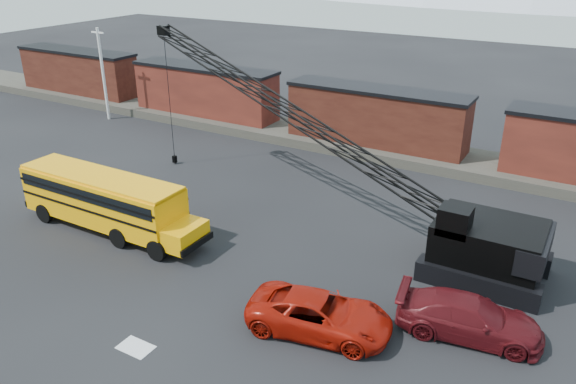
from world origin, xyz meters
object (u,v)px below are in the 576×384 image
at_px(red_pickup, 320,314).
at_px(maroon_suv, 469,317).
at_px(school_bus, 107,200).
at_px(crawler_crane, 293,115).

height_order(red_pickup, maroon_suv, maroon_suv).
relative_size(school_bus, red_pickup, 1.98).
bearing_deg(school_bus, maroon_suv, 2.04).
bearing_deg(red_pickup, crawler_crane, 24.17).
distance_m(school_bus, red_pickup, 14.25).
bearing_deg(crawler_crane, maroon_suv, -29.86).
bearing_deg(maroon_suv, crawler_crane, 50.91).
height_order(maroon_suv, crawler_crane, crawler_crane).
bearing_deg(school_bus, red_pickup, -8.51).
xyz_separation_m(school_bus, maroon_suv, (19.37, 0.69, -0.96)).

